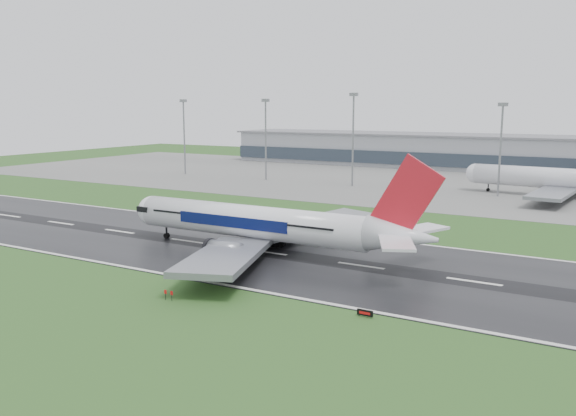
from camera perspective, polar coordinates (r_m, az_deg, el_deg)
The scene contains 11 objects.
ground at distance 117.16m, azimuth -2.03°, elevation -4.32°, with size 520.00×520.00×0.00m, color #254C1C.
runway at distance 117.15m, azimuth -2.03°, elevation -4.30°, with size 400.00×45.00×0.10m, color black.
apron at distance 231.24m, azimuth 14.55°, elevation 2.35°, with size 400.00×130.00×0.08m, color slate.
terminal at distance 288.59m, azimuth 17.81°, elevation 5.09°, with size 240.00×36.00×15.00m, color #91949B.
main_airliner at distance 114.86m, azimuth -1.79°, elevation 0.43°, with size 66.32×63.16×19.58m, color white, non-canonical shape.
parked_airliner at distance 206.22m, azimuth 24.92°, elevation 3.56°, with size 64.53×60.08×18.91m, color silver, non-canonical shape.
runway_sign at distance 82.88m, azimuth 7.42°, elevation -10.02°, with size 2.30×0.26×1.04m, color black, non-canonical shape.
floodmast_0 at distance 255.84m, azimuth -9.95°, elevation 6.60°, with size 0.64×0.64×30.36m, color gray.
floodmast_1 at distance 232.03m, azimuth -2.16°, elevation 6.42°, with size 0.64×0.64×30.31m, color gray.
floodmast_2 at distance 214.77m, azimuth 6.27°, elevation 6.36°, with size 0.64×0.64×32.16m, color gray.
floodmast_3 at distance 200.09m, azimuth 19.75°, elevation 5.09°, with size 0.64×0.64×28.55m, color gray.
Camera 1 is at (60.10, -96.49, 28.36)m, focal length 36.95 mm.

